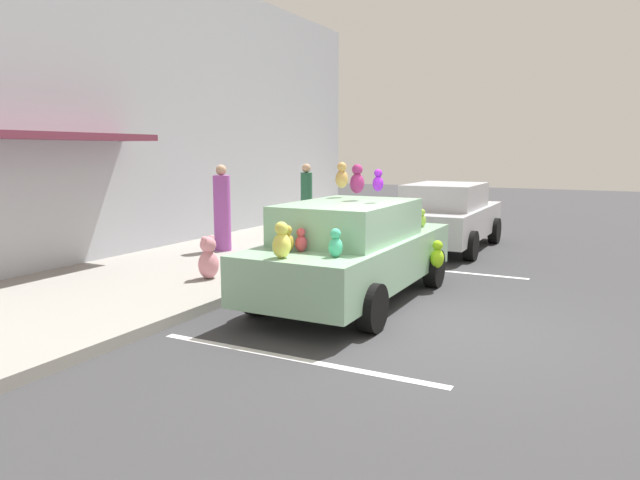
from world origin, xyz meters
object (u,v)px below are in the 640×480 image
Objects in this scene: plush_covered_car at (353,249)px; pedestrian_near_shopfront at (222,211)px; parked_sedan_behind at (446,216)px; pedestrian_by_lamp at (306,200)px; teddy_bear_on_sidewalk at (208,259)px.

plush_covered_car reaches higher than pedestrian_near_shopfront.
parked_sedan_behind is 2.31× the size of pedestrian_by_lamp.
pedestrian_near_shopfront is at bearing 62.73° from plush_covered_car.
pedestrian_near_shopfront reaches higher than parked_sedan_behind.
parked_sedan_behind is 6.23m from teddy_bear_on_sidewalk.
parked_sedan_behind is 2.26× the size of pedestrian_near_shopfront.
plush_covered_car is 2.48× the size of pedestrian_by_lamp.
parked_sedan_behind is 5.21m from pedestrian_near_shopfront.
pedestrian_near_shopfront is at bearing 129.34° from parked_sedan_behind.
plush_covered_car reaches higher than pedestrian_by_lamp.
pedestrian_by_lamp reaches higher than teddy_bear_on_sidewalk.
pedestrian_near_shopfront is (-3.30, 4.02, 0.22)m from parked_sedan_behind.
teddy_bear_on_sidewalk is at bearing -168.53° from pedestrian_by_lamp.
teddy_bear_on_sidewalk is at bearing 155.82° from parked_sedan_behind.
parked_sedan_behind is 5.68× the size of teddy_bear_on_sidewalk.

